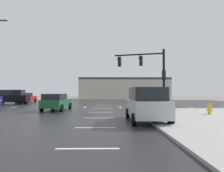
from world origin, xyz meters
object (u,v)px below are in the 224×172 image
object	(u,v)px
traffic_signal_mast	(149,69)
fire_hydrant	(209,109)
suv_black	(11,97)
suv_silver	(147,104)
sedan_red	(26,97)
sedan_green	(56,102)

from	to	relation	value
traffic_signal_mast	fire_hydrant	bearing A→B (deg)	144.35
suv_black	suv_silver	bearing A→B (deg)	130.55
suv_silver	sedan_red	bearing A→B (deg)	33.97
traffic_signal_mast	sedan_red	xyz separation A→B (m)	(-17.31, 15.11, -3.07)
fire_hydrant	sedan_red	xyz separation A→B (m)	(-20.82, 19.87, 0.32)
fire_hydrant	suv_silver	world-z (taller)	suv_silver
sedan_red	suv_black	distance (m)	4.75
traffic_signal_mast	fire_hydrant	size ratio (longest dim) A/B	7.12
sedan_red	fire_hydrant	bearing A→B (deg)	-130.54
suv_silver	suv_black	bearing A→B (deg)	40.96
sedan_red	suv_silver	bearing A→B (deg)	-142.28
fire_hydrant	suv_black	world-z (taller)	suv_black
fire_hydrant	sedan_red	world-z (taller)	sedan_red
sedan_red	suv_silver	world-z (taller)	suv_silver
sedan_red	suv_black	bearing A→B (deg)	179.52
suv_black	sedan_red	bearing A→B (deg)	-94.65
sedan_red	suv_silver	size ratio (longest dim) A/B	0.95
suv_black	traffic_signal_mast	bearing A→B (deg)	148.43
fire_hydrant	sedan_green	bearing A→B (deg)	158.36
suv_silver	suv_black	world-z (taller)	same
suv_black	sedan_green	bearing A→B (deg)	129.54
traffic_signal_mast	sedan_green	bearing A→B (deg)	16.93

